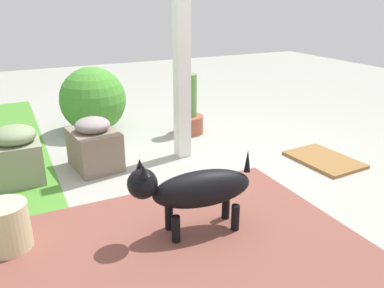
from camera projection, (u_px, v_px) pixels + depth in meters
The scene contains 10 objects.
ground_plane at pixel (187, 174), 3.31m from camera, with size 12.00×12.00×0.00m, color #9C9D94.
brick_path at pixel (167, 268), 2.14m from camera, with size 1.80×2.40×0.02m, color brown.
porch_pillar at pixel (182, 39), 3.32m from camera, with size 0.12×0.12×2.15m, color white.
stone_planter_mid at pixel (94, 145), 3.37m from camera, with size 0.51×0.41×0.46m.
stone_planter_far at pixel (17, 155), 3.10m from camera, with size 0.38×0.37×0.47m.
round_shrub at pixel (93, 100), 4.25m from camera, with size 0.71×0.71×0.71m, color #448C2F.
terracotta_pot_tall at pixel (189, 113), 4.22m from camera, with size 0.31×0.31×0.65m.
dog at pixel (194, 189), 2.37m from camera, with size 0.28×0.78×0.54m.
ceramic_urn at pixel (7, 228), 2.26m from camera, with size 0.26×0.26×0.30m, color beige.
doormat at pixel (324, 160), 3.56m from camera, with size 0.63×0.44×0.03m, color olive.
Camera 1 is at (-2.73, 1.27, 1.41)m, focal length 36.48 mm.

